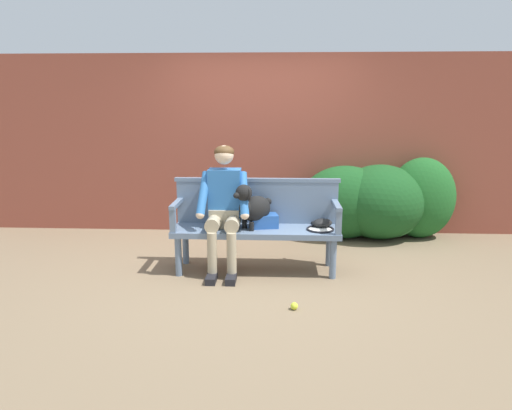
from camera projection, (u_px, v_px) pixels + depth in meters
The scene contains 16 objects.
ground_plane at pixel (256, 270), 5.10m from camera, with size 40.00×40.00×0.00m, color #7A664C.
brick_garden_fence at pixel (262, 144), 6.53m from camera, with size 8.00×0.30×2.42m, color brown.
hedge_bush_far_right at pixel (421, 198), 6.23m from camera, with size 0.89×0.63×1.08m, color #1E5B23.
hedge_bush_mid_left at pixel (345, 202), 6.22m from camera, with size 1.20×0.80×0.97m, color #194C1E.
hedge_bush_mid_right at pixel (380, 202), 6.21m from camera, with size 1.17×1.02×0.99m, color #194C1E.
hedge_bush_far_left at pixel (387, 216), 6.32m from camera, with size 0.81×0.80×0.56m, color #337538.
garden_bench at pixel (256, 234), 5.01m from camera, with size 1.76×0.50×0.48m.
bench_backrest at pixel (257, 200), 5.16m from camera, with size 1.80×0.06×0.50m.
bench_armrest_left_end at pixel (175, 210), 4.90m from camera, with size 0.06×0.50×0.28m.
bench_armrest_right_end at pixel (337, 212), 4.82m from camera, with size 0.06×0.50×0.28m.
person_seated at pixel (224, 203), 4.94m from camera, with size 0.56×0.65×1.35m.
dog_on_bench at pixel (253, 206), 4.92m from camera, with size 0.44×0.41×0.48m.
tennis_racket at pixel (319, 228), 4.94m from camera, with size 0.36×0.58×0.03m.
baseball_glove at pixel (322, 223), 5.02m from camera, with size 0.22×0.17×0.09m, color black.
sports_bag at pixel (264, 221), 5.01m from camera, with size 0.28×0.20×0.14m, color #2856A3.
tennis_ball at pixel (294, 306), 4.13m from camera, with size 0.07×0.07×0.07m, color #CCDB33.
Camera 1 is at (0.23, -4.82, 1.79)m, focal length 32.99 mm.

